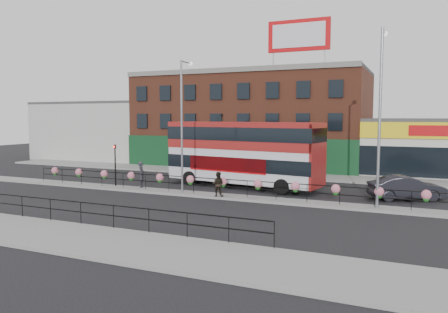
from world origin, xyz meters
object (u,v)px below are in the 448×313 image
at_px(pedestrian_a, 141,174).
at_px(pedestrian_b, 218,184).
at_px(lamp_column_east, 381,102).
at_px(double_decker_bus, 243,147).
at_px(lamp_column_west, 183,114).
at_px(car, 407,188).

bearing_deg(pedestrian_a, pedestrian_b, -122.00).
xyz_separation_m(pedestrian_a, lamp_column_east, (16.87, -0.43, 5.18)).
bearing_deg(double_decker_bus, lamp_column_east, -23.64).
xyz_separation_m(double_decker_bus, lamp_column_west, (-2.72, -4.48, 2.52)).
height_order(lamp_column_west, lamp_column_east, lamp_column_east).
xyz_separation_m(pedestrian_a, pedestrian_b, (6.81, -1.03, -0.16)).
relative_size(double_decker_bus, pedestrian_a, 6.48).
distance_m(double_decker_bus, pedestrian_a, 7.99).
relative_size(pedestrian_a, lamp_column_east, 0.19).
bearing_deg(lamp_column_east, lamp_column_west, 179.89).
bearing_deg(car, double_decker_bus, 64.11).
distance_m(pedestrian_a, lamp_column_west, 5.94).
height_order(pedestrian_a, lamp_column_east, lamp_column_east).
relative_size(pedestrian_a, lamp_column_west, 0.21).
distance_m(lamp_column_west, lamp_column_east, 13.03).
relative_size(pedestrian_a, pedestrian_b, 1.19).
height_order(pedestrian_a, pedestrian_b, pedestrian_a).
bearing_deg(lamp_column_east, pedestrian_b, -176.57).
relative_size(double_decker_bus, car, 2.52).
bearing_deg(car, lamp_column_west, 81.88).
xyz_separation_m(car, pedestrian_b, (-11.57, -4.60, 0.18)).
bearing_deg(double_decker_bus, pedestrian_b, -87.45).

